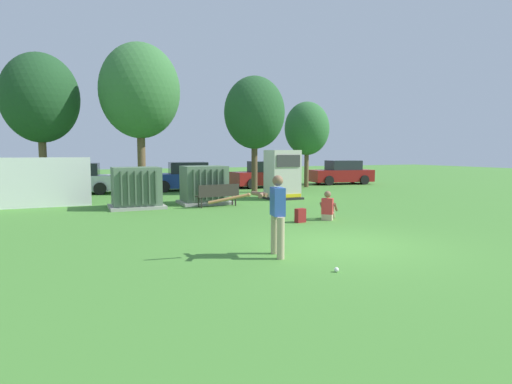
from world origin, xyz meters
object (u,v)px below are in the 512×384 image
transformer_west (136,188)px  seated_spectator (328,208)px  parked_car_right_of_center (266,175)px  parked_car_rightmost (342,173)px  generator_enclosure (282,175)px  transformer_mid_west (204,185)px  parked_car_left_of_center (186,177)px  batter (275,211)px  backpack (300,216)px  parked_car_leftmost (76,180)px  sports_ball (336,270)px  park_bench (218,194)px

transformer_west → seated_spectator: transformer_west is taller
transformer_west → seated_spectator: 7.68m
parked_car_right_of_center → parked_car_rightmost: size_ratio=0.97×
generator_enclosure → seated_spectator: (-1.42, -6.12, -0.76)m
transformer_west → transformer_mid_west: (2.87, 0.32, 0.00)m
transformer_west → parked_car_left_of_center: (3.73, 6.85, -0.04)m
batter → parked_car_right_of_center: bearing=66.0°
backpack → parked_car_leftmost: 14.18m
parked_car_left_of_center → parked_car_right_of_center: 5.11m
sports_ball → parked_car_right_of_center: size_ratio=0.02×
parked_car_rightmost → parked_car_left_of_center: bearing=-177.9°
backpack → parked_car_rightmost: size_ratio=0.10×
transformer_mid_west → backpack: 6.09m
transformer_west → parked_car_right_of_center: 11.26m
backpack → parked_car_right_of_center: parked_car_right_of_center is taller
park_bench → parked_car_right_of_center: bearing=54.0°
generator_enclosure → seated_spectator: size_ratio=2.39×
transformer_mid_west → parked_car_rightmost: 13.70m
batter → seated_spectator: batter is taller
park_bench → parked_car_leftmost: (-5.23, 7.99, 0.22)m
sports_ball → parked_car_leftmost: size_ratio=0.02×
sports_ball → parked_car_leftmost: 18.34m
transformer_mid_west → seated_spectator: transformer_mid_west is taller
parked_car_leftmost → parked_car_left_of_center: bearing=-2.1°
park_bench → parked_car_right_of_center: size_ratio=0.43×
seated_spectator → parked_car_left_of_center: bearing=97.6°
transformer_mid_west → batter: 9.63m
transformer_west → park_bench: transformer_west is taller
batter → parked_car_rightmost: bearing=51.5°
park_bench → parked_car_rightmost: bearing=35.1°
seated_spectator → backpack: size_ratio=2.19×
generator_enclosure → parked_car_rightmost: generator_enclosure is taller
generator_enclosure → park_bench: generator_enclosure is taller
transformer_west → generator_enclosure: 6.82m
park_bench → parked_car_left_of_center: bearing=85.3°
park_bench → sports_ball: bearing=-95.5°
parked_car_left_of_center → parked_car_right_of_center: (5.11, 0.13, 0.00)m
batter → parked_car_left_of_center: bearing=82.5°
park_bench → backpack: size_ratio=4.18×
park_bench → batter: batter is taller
transformer_west → sports_ball: bearing=-78.7°
batter → parked_car_right_of_center: 17.74m
batter → parked_car_rightmost: 21.03m
transformer_mid_west → sports_ball: transformer_mid_west is taller
parked_car_leftmost → parked_car_rightmost: 16.84m
transformer_mid_west → parked_car_right_of_center: size_ratio=0.49×
transformer_west → parked_car_right_of_center: size_ratio=0.49×
parked_car_left_of_center → parked_car_right_of_center: bearing=1.5°
generator_enclosure → parked_car_left_of_center: bearing=116.3°
parked_car_rightmost → transformer_mid_west: bearing=-149.7°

